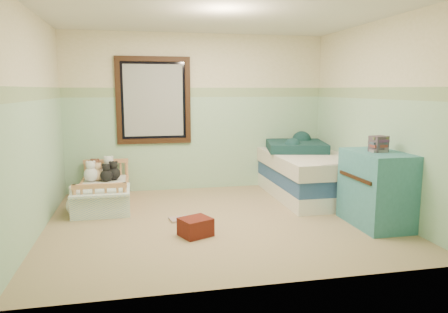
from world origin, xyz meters
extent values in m
cube|color=#8D7A54|center=(0.00, 0.00, -0.01)|extent=(4.20, 3.60, 0.02)
cube|color=beige|center=(0.00, 0.00, 2.51)|extent=(4.20, 3.60, 0.02)
cube|color=beige|center=(0.00, 1.80, 1.25)|extent=(4.20, 0.04, 2.50)
cube|color=beige|center=(0.00, -1.80, 1.25)|extent=(4.20, 0.04, 2.50)
cube|color=beige|center=(-2.10, 0.00, 1.25)|extent=(0.04, 3.60, 2.50)
cube|color=beige|center=(2.10, 0.00, 1.25)|extent=(0.04, 3.60, 2.50)
cube|color=#9DC4A3|center=(0.00, 1.79, 0.75)|extent=(4.20, 0.01, 1.50)
cube|color=#427047|center=(0.00, 1.79, 1.57)|extent=(4.20, 0.01, 0.15)
cube|color=black|center=(-0.70, 1.76, 1.45)|extent=(1.16, 0.06, 1.36)
cube|color=#AEAEAC|center=(-0.70, 1.77, 1.45)|extent=(0.92, 0.01, 1.12)
cube|color=#AA744D|center=(-1.46, 1.05, 0.09)|extent=(0.68, 1.35, 0.17)
cube|color=silver|center=(-1.46, 1.05, 0.23)|extent=(0.62, 1.29, 0.12)
cube|color=#89B4DB|center=(-1.46, 0.63, 0.31)|extent=(0.73, 0.68, 0.03)
sphere|color=brown|center=(-1.61, 1.55, 0.39)|extent=(0.20, 0.20, 0.20)
sphere|color=silver|center=(-1.41, 1.55, 0.41)|extent=(0.22, 0.22, 0.22)
sphere|color=tan|center=(-1.56, 1.33, 0.38)|extent=(0.18, 0.18, 0.18)
sphere|color=black|center=(-1.33, 1.33, 0.39)|extent=(0.19, 0.19, 0.19)
sphere|color=silver|center=(-1.77, 0.57, 0.13)|extent=(0.27, 0.27, 0.27)
sphere|color=tan|center=(-1.80, 0.83, 0.11)|extent=(0.22, 0.22, 0.22)
cube|color=white|center=(1.55, 0.98, 0.11)|extent=(1.04, 2.08, 0.22)
cube|color=navy|center=(1.55, 0.98, 0.33)|extent=(1.04, 2.08, 0.22)
cube|color=silver|center=(1.55, 0.98, 0.55)|extent=(1.08, 2.12, 0.22)
cube|color=#0B2B26|center=(1.50, 1.28, 0.73)|extent=(1.07, 1.11, 0.14)
cube|color=#317076|center=(1.81, -0.55, 0.45)|extent=(0.56, 0.89, 0.89)
cube|color=#502A29|center=(1.81, -0.54, 0.99)|extent=(0.22, 0.19, 0.19)
cube|color=maroon|center=(-0.37, -0.49, 0.10)|extent=(0.41, 0.39, 0.20)
cube|color=orange|center=(-0.47, 0.11, 0.01)|extent=(0.30, 0.25, 0.02)
sphere|color=black|center=(-1.43, 1.24, 0.38)|extent=(0.18, 0.18, 0.18)
sphere|color=silver|center=(-1.58, 1.50, 0.37)|extent=(0.16, 0.16, 0.16)
sphere|color=silver|center=(-1.65, 1.28, 0.40)|extent=(0.21, 0.21, 0.21)
camera|label=1|loc=(-0.98, -4.97, 1.62)|focal=33.67mm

